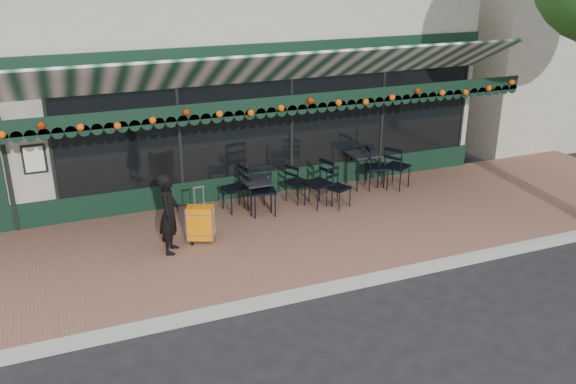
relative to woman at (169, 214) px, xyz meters
name	(u,v)px	position (x,y,z in m)	size (l,w,h in m)	color
ground	(305,295)	(1.67, -1.99, -0.86)	(80.00, 80.00, 0.00)	black
sidewalk	(262,239)	(1.67, 0.01, -0.79)	(18.00, 4.00, 0.15)	brown
curb	(307,293)	(1.67, -2.07, -0.79)	(18.00, 0.16, 0.15)	#9E9E99
restaurant_building	(183,69)	(1.67, 5.84, 1.41)	(12.00, 9.60, 4.50)	gray
neighbor_building_right	(569,38)	(14.67, 6.01, 1.54)	(12.00, 8.00, 4.80)	#B2AC9D
woman	(169,214)	(0.00, 0.00, 0.00)	(0.52, 0.34, 1.43)	black
suitcase	(200,224)	(0.58, 0.18, -0.36)	(0.52, 0.41, 1.06)	orange
cafe_table_a	(363,157)	(4.62, 1.60, -0.02)	(0.62, 0.62, 0.77)	black
cafe_table_b	(257,185)	(1.99, 1.13, -0.14)	(0.51, 0.51, 0.63)	black
chair_a_left	(319,184)	(3.23, 0.90, -0.23)	(0.48, 0.48, 0.97)	black
chair_a_right	(377,167)	(4.85, 1.37, -0.23)	(0.48, 0.48, 0.96)	black
chair_a_front	(339,188)	(3.59, 0.72, -0.30)	(0.41, 0.41, 0.82)	black
chair_a_extra	(397,167)	(5.28, 1.23, -0.23)	(0.49, 0.49, 0.97)	black
chair_b_left	(235,189)	(1.59, 1.35, -0.26)	(0.46, 0.46, 0.92)	black
chair_b_right	(298,182)	(2.94, 1.31, -0.29)	(0.42, 0.42, 0.84)	black
chair_b_front	(263,191)	(2.04, 0.94, -0.22)	(0.49, 0.49, 0.98)	black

